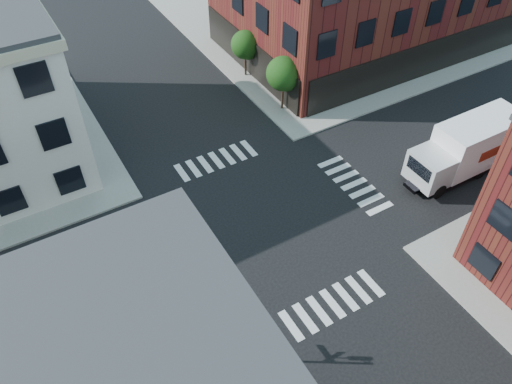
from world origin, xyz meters
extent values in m
plane|color=black|center=(0.00, 0.00, 0.00)|extent=(120.00, 120.00, 0.00)
cube|color=gray|center=(21.00, 21.00, 0.07)|extent=(30.00, 30.00, 0.15)
cylinder|color=black|center=(7.50, 10.00, 0.89)|extent=(0.18, 0.18, 1.47)
cylinder|color=black|center=(7.50, 10.00, 1.62)|extent=(0.12, 0.12, 1.47)
sphere|color=#14390F|center=(7.50, 10.00, 3.30)|extent=(2.69, 2.69, 2.69)
sphere|color=#14390F|center=(7.75, 9.90, 2.75)|extent=(1.85, 1.85, 1.85)
cylinder|color=black|center=(7.50, 16.00, 0.81)|extent=(0.18, 0.18, 1.33)
cylinder|color=black|center=(7.50, 16.00, 1.48)|extent=(0.12, 0.12, 1.33)
sphere|color=#14390F|center=(7.50, 16.00, 3.00)|extent=(2.43, 2.43, 2.43)
sphere|color=#14390F|center=(7.75, 15.90, 2.51)|extent=(1.67, 1.67, 1.67)
cylinder|color=black|center=(-6.80, -6.80, 2.30)|extent=(0.12, 0.12, 4.60)
cylinder|color=black|center=(-6.80, -6.80, 0.30)|extent=(0.28, 0.28, 0.30)
cube|color=#053819|center=(-6.25, -6.80, 3.15)|extent=(1.10, 0.03, 0.22)
cube|color=#053819|center=(-6.80, -6.25, 3.40)|extent=(0.03, 1.10, 0.22)
imported|color=black|center=(-6.45, -6.70, 3.90)|extent=(0.22, 0.18, 1.10)
imported|color=black|center=(-6.90, -6.45, 3.90)|extent=(0.18, 0.22, 1.10)
cube|color=white|center=(15.10, -2.61, 2.27)|extent=(6.29, 2.72, 3.36)
cube|color=maroon|center=(15.10, -3.99, 2.27)|extent=(2.38, 0.05, 0.76)
cube|color=maroon|center=(15.10, -1.24, 2.27)|extent=(2.38, 0.05, 0.76)
cube|color=silver|center=(10.98, -2.60, 1.68)|extent=(2.17, 2.61, 2.17)
cube|color=black|center=(9.96, -2.60, 2.06)|extent=(0.11, 2.06, 0.97)
cube|color=black|center=(13.80, -2.61, 0.54)|extent=(8.67, 1.11, 0.27)
cylinder|color=black|center=(10.98, -3.74, 0.54)|extent=(1.08, 0.38, 1.08)
cylinder|color=black|center=(10.99, -1.46, 0.54)|extent=(1.08, 0.38, 1.08)
cylinder|color=black|center=(14.88, -3.75, 0.54)|extent=(1.08, 0.38, 1.08)
cylinder|color=black|center=(14.89, -1.47, 0.54)|extent=(1.08, 0.38, 1.08)
cylinder|color=black|center=(17.48, -3.75, 0.54)|extent=(1.08, 0.38, 1.08)
cylinder|color=black|center=(17.49, -1.48, 0.54)|extent=(1.08, 0.38, 1.08)
cube|color=#EF330A|center=(-5.30, -5.70, 0.02)|extent=(0.43, 0.43, 0.04)
cone|color=#EF330A|center=(-5.30, -5.70, 0.31)|extent=(0.41, 0.41, 0.63)
cylinder|color=white|center=(-5.30, -5.70, 0.40)|extent=(0.24, 0.24, 0.07)
camera|label=1|loc=(-11.35, -18.14, 23.34)|focal=35.00mm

